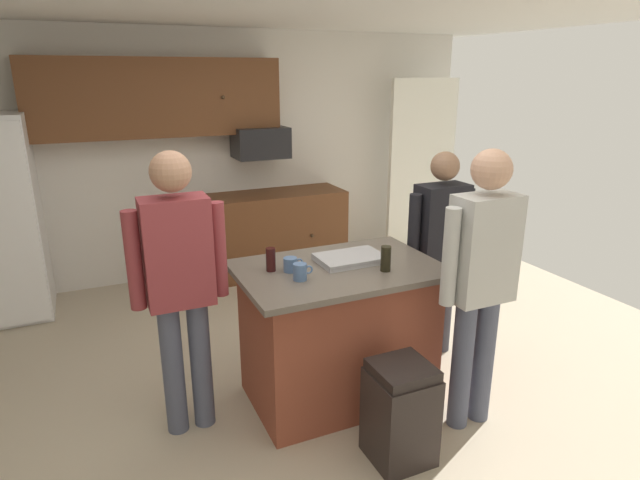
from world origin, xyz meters
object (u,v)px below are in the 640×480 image
at_px(mug_ceramic_white, 291,264).
at_px(glass_dark_ale, 386,259).
at_px(trash_bin, 400,413).
at_px(person_guest_right, 481,273).
at_px(microwave_over_range, 260,143).
at_px(tumbler_amber, 271,260).
at_px(person_guest_left, 179,277).
at_px(person_guest_by_door, 440,242).
at_px(serving_tray, 350,258).
at_px(kitchen_island, 338,332).
at_px(mug_blue_stoneware, 300,272).

bearing_deg(mug_ceramic_white, glass_dark_ale, -23.47).
bearing_deg(trash_bin, person_guest_right, 10.41).
height_order(microwave_over_range, tumbler_amber, microwave_over_range).
xyz_separation_m(person_guest_left, glass_dark_ale, (1.24, -0.26, 0.01)).
height_order(person_guest_by_door, mug_ceramic_white, person_guest_by_door).
bearing_deg(person_guest_right, glass_dark_ale, -2.82).
distance_m(microwave_over_range, tumbler_amber, 2.56).
height_order(person_guest_right, tumbler_amber, person_guest_right).
height_order(glass_dark_ale, serving_tray, glass_dark_ale).
height_order(kitchen_island, trash_bin, kitchen_island).
relative_size(person_guest_by_door, mug_blue_stoneware, 12.70).
xyz_separation_m(mug_blue_stoneware, mug_ceramic_white, (0.00, 0.16, -0.01)).
bearing_deg(microwave_over_range, mug_ceramic_white, -104.22).
distance_m(person_guest_right, tumbler_amber, 1.29).
relative_size(kitchen_island, trash_bin, 2.15).
bearing_deg(glass_dark_ale, mug_blue_stoneware, 171.86).
bearing_deg(glass_dark_ale, microwave_over_range, 88.37).
distance_m(microwave_over_range, mug_blue_stoneware, 2.75).
xyz_separation_m(microwave_over_range, glass_dark_ale, (-0.08, -2.72, -0.41)).
xyz_separation_m(person_guest_right, mug_ceramic_white, (-0.95, 0.66, -0.02)).
xyz_separation_m(glass_dark_ale, trash_bin, (-0.19, -0.53, -0.73)).
height_order(tumbler_amber, trash_bin, tumbler_amber).
xyz_separation_m(person_guest_right, mug_blue_stoneware, (-0.95, 0.50, -0.02)).
relative_size(person_guest_by_door, mug_ceramic_white, 12.34).
relative_size(kitchen_island, person_guest_by_door, 0.81).
distance_m(serving_tray, trash_bin, 1.03).
relative_size(person_guest_right, mug_blue_stoneware, 13.82).
distance_m(person_guest_right, glass_dark_ale, 0.59).
bearing_deg(mug_blue_stoneware, person_guest_right, -27.80).
bearing_deg(kitchen_island, mug_blue_stoneware, -161.17).
relative_size(microwave_over_range, mug_ceramic_white, 4.28).
xyz_separation_m(microwave_over_range, tumbler_amber, (-0.74, -2.42, -0.42)).
xyz_separation_m(glass_dark_ale, mug_ceramic_white, (-0.55, 0.24, -0.04)).
distance_m(person_guest_right, mug_blue_stoneware, 1.08).
bearing_deg(serving_tray, glass_dark_ale, -63.81).
relative_size(tumbler_amber, serving_tray, 0.34).
bearing_deg(person_guest_left, tumbler_amber, 8.22).
distance_m(person_guest_right, trash_bin, 0.94).
bearing_deg(person_guest_right, microwave_over_range, -40.44).
bearing_deg(person_guest_left, mug_ceramic_white, 2.55).
bearing_deg(microwave_over_range, mug_blue_stoneware, -103.39).
bearing_deg(serving_tray, mug_ceramic_white, -178.92).
xyz_separation_m(mug_ceramic_white, serving_tray, (0.43, 0.01, -0.02)).
relative_size(serving_tray, trash_bin, 0.72).
bearing_deg(glass_dark_ale, trash_bin, -109.99).
height_order(person_guest_right, mug_ceramic_white, person_guest_right).
xyz_separation_m(person_guest_left, tumbler_amber, (0.58, 0.04, 0.01)).
height_order(serving_tray, trash_bin, serving_tray).
height_order(glass_dark_ale, tumbler_amber, glass_dark_ale).
relative_size(mug_ceramic_white, trash_bin, 0.21).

